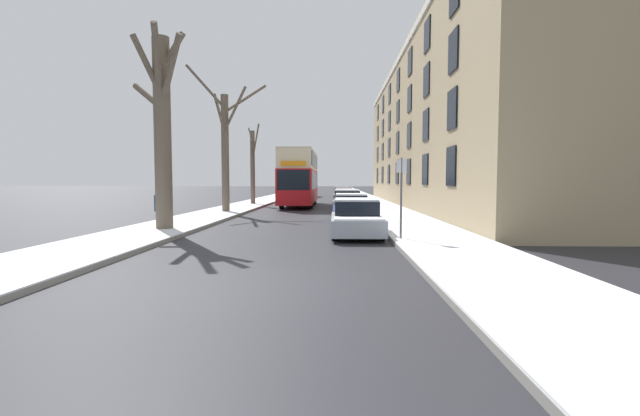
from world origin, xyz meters
TOP-DOWN VIEW (x-y plane):
  - ground_plane at (0.00, 0.00)m, footprint 320.00×320.00m
  - sidewalk_left at (-5.27, 53.00)m, footprint 3.17×130.00m
  - sidewalk_right at (5.27, 53.00)m, footprint 3.17×130.00m
  - terrace_facade_right at (11.35, 26.15)m, footprint 9.10×41.85m
  - bare_tree_left_0 at (-4.92, 8.37)m, footprint 2.85×2.71m
  - bare_tree_left_1 at (-4.93, 18.09)m, footprint 4.84×3.66m
  - bare_tree_left_2 at (-4.97, 27.09)m, footprint 1.45×2.53m
  - double_decker_bus at (-0.99, 26.09)m, footprint 2.50×10.74m
  - parked_car_0 at (2.62, 7.66)m, footprint 1.83×4.40m
  - parked_car_1 at (2.62, 12.77)m, footprint 1.75×4.05m
  - parked_car_2 at (2.62, 19.15)m, footprint 1.83×4.44m
  - parked_car_3 at (2.62, 24.65)m, footprint 1.71×4.22m
  - parked_car_4 at (2.62, 30.26)m, footprint 1.80×3.92m
  - oncoming_van at (-1.89, 47.13)m, footprint 1.96×5.05m
  - pedestrian_left_sidewalk at (-5.49, 9.24)m, footprint 0.36×0.36m
  - street_sign_post at (3.98, 5.74)m, footprint 0.32×0.07m

SIDE VIEW (x-z plane):
  - ground_plane at x=0.00m, z-range 0.00..0.00m
  - sidewalk_left at x=-5.27m, z-range 0.00..0.16m
  - sidewalk_right at x=5.27m, z-range 0.00..0.16m
  - parked_car_0 at x=2.62m, z-range -0.05..1.33m
  - parked_car_1 at x=2.62m, z-range -0.06..1.35m
  - parked_car_3 at x=2.62m, z-range -0.06..1.39m
  - parked_car_4 at x=2.62m, z-range -0.06..1.43m
  - parked_car_2 at x=2.62m, z-range -0.06..1.43m
  - pedestrian_left_sidewalk at x=-5.49m, z-range 0.08..1.75m
  - oncoming_van at x=-1.89m, z-range 0.09..2.51m
  - street_sign_post at x=3.98m, z-range 0.20..2.98m
  - double_decker_bus at x=-0.99m, z-range 0.29..4.66m
  - bare_tree_left_2 at x=-4.97m, z-range 0.04..6.64m
  - bare_tree_left_0 at x=-4.92m, z-range 0.32..8.06m
  - bare_tree_left_1 at x=-4.93m, z-range -0.36..8.82m
  - terrace_facade_right at x=11.35m, z-range 0.00..12.13m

